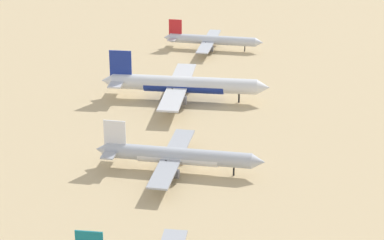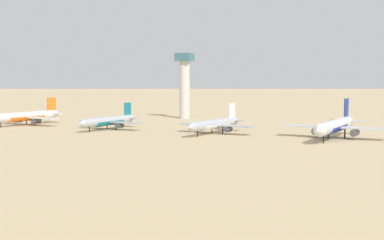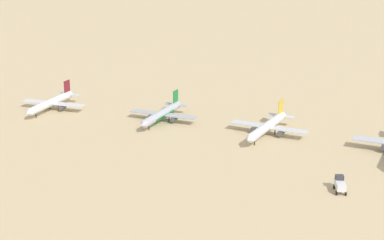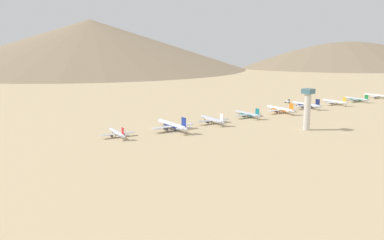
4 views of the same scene
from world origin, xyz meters
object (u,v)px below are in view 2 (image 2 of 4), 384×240
object	(u,v)px
parked_jet_4	(26,116)
parked_jet_6	(215,124)
parked_jet_5	(109,121)
parked_jet_7	(335,126)
control_tower	(185,82)

from	to	relation	value
parked_jet_4	parked_jet_6	size ratio (longest dim) A/B	1.08
parked_jet_5	parked_jet_6	distance (m)	41.05
parked_jet_4	parked_jet_7	size ratio (longest dim) A/B	0.89
parked_jet_5	parked_jet_6	world-z (taller)	parked_jet_6
parked_jet_6	parked_jet_4	bearing A→B (deg)	-92.16
parked_jet_7	parked_jet_5	bearing A→B (deg)	-89.59
parked_jet_5	control_tower	xyz separation A→B (m)	(-61.62, 4.08, 13.76)
parked_jet_6	parked_jet_7	distance (m)	39.49
parked_jet_4	parked_jet_6	world-z (taller)	parked_jet_4
parked_jet_6	control_tower	xyz separation A→B (m)	(-61.20, -36.97, 13.61)
parked_jet_5	control_tower	bearing A→B (deg)	176.22
parked_jet_4	parked_jet_5	world-z (taller)	parked_jet_4
parked_jet_7	control_tower	xyz separation A→B (m)	(-61.05, -76.45, 12.91)
parked_jet_4	parked_jet_5	distance (m)	40.10
parked_jet_5	parked_jet_7	world-z (taller)	parked_jet_7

